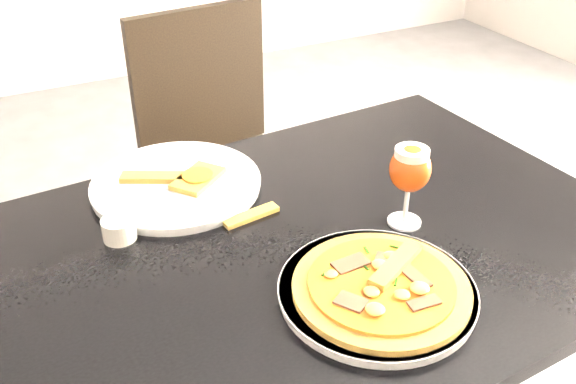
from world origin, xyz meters
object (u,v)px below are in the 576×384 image
dining_table (300,283)px  chair_far (224,161)px  beer_glass (410,170)px  pizza (381,286)px

dining_table → chair_far: chair_far is taller
chair_far → beer_glass: 0.85m
chair_far → pizza: 0.97m
chair_far → pizza: size_ratio=3.37×
chair_far → pizza: bearing=-101.9°
pizza → beer_glass: beer_glass is taller
chair_far → beer_glass: chair_far is taller
dining_table → pizza: size_ratio=4.55×
dining_table → beer_glass: 0.28m
dining_table → beer_glass: (0.20, -0.03, 0.20)m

